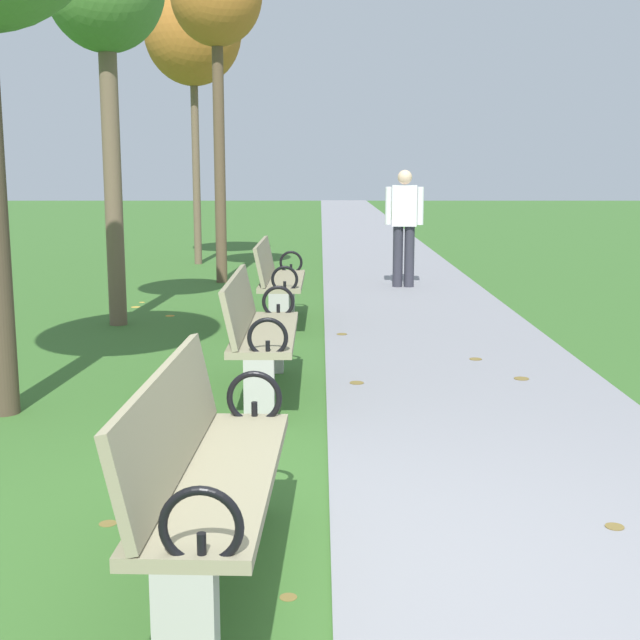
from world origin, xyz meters
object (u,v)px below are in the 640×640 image
(park_bench_1, at_px, (206,473))
(tree_4, at_px, (193,32))
(tree_3, at_px, (217,1))
(park_bench_2, at_px, (259,332))
(pedestrian_walking, at_px, (405,222))
(park_bench_3, at_px, (278,280))

(park_bench_1, height_order, tree_4, tree_4)
(tree_3, relative_size, tree_4, 0.99)
(park_bench_2, bearing_deg, tree_3, 98.80)
(tree_4, xyz_separation_m, pedestrian_walking, (3.30, -3.07, -2.97))
(park_bench_3, distance_m, tree_4, 7.02)
(park_bench_3, bearing_deg, park_bench_2, -90.00)
(park_bench_2, distance_m, tree_3, 7.37)
(park_bench_2, xyz_separation_m, park_bench_3, (0.00, 2.96, 0.00))
(park_bench_1, height_order, park_bench_2, same)
(tree_3, xyz_separation_m, tree_4, (-0.68, 2.44, -0.07))
(park_bench_1, bearing_deg, tree_3, 96.02)
(tree_3, bearing_deg, park_bench_1, -83.98)
(park_bench_1, bearing_deg, pedestrian_walking, 79.54)
(park_bench_1, height_order, park_bench_3, same)
(park_bench_1, distance_m, pedestrian_walking, 8.95)
(pedestrian_walking, bearing_deg, tree_3, 166.50)
(park_bench_2, height_order, tree_3, tree_3)
(park_bench_2, relative_size, tree_3, 0.34)
(tree_3, distance_m, tree_4, 2.53)
(tree_3, height_order, tree_4, tree_4)
(park_bench_1, distance_m, tree_3, 10.10)
(park_bench_2, distance_m, park_bench_3, 2.96)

